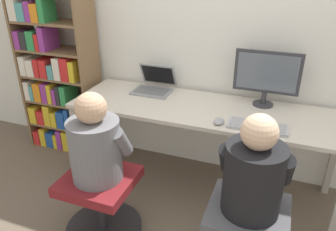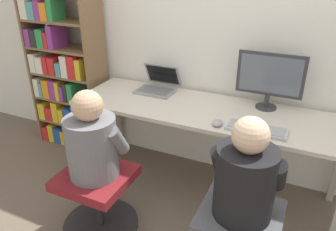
# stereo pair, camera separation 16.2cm
# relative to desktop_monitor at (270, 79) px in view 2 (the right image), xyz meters

# --- Properties ---
(ground_plane) EXTENTS (14.00, 14.00, 0.00)m
(ground_plane) POSITION_rel_desktop_monitor_xyz_m (-0.43, -0.55, -1.01)
(ground_plane) COLOR brown
(wall_back) EXTENTS (10.00, 0.05, 2.60)m
(wall_back) POSITION_rel_desktop_monitor_xyz_m (-0.43, 0.18, 0.29)
(wall_back) COLOR silver
(wall_back) RESTS_ON ground_plane
(desk) EXTENTS (2.14, 0.67, 0.76)m
(desk) POSITION_rel_desktop_monitor_xyz_m (-0.43, -0.21, -0.31)
(desk) COLOR beige
(desk) RESTS_ON ground_plane
(desktop_monitor) EXTENTS (0.50, 0.16, 0.44)m
(desktop_monitor) POSITION_rel_desktop_monitor_xyz_m (0.00, 0.00, 0.00)
(desktop_monitor) COLOR #333338
(desktop_monitor) RESTS_ON desk
(laptop) EXTENTS (0.33, 0.33, 0.22)m
(laptop) POSITION_rel_desktop_monitor_xyz_m (-0.94, -0.02, -0.20)
(laptop) COLOR gray
(laptop) RESTS_ON desk
(keyboard) EXTENTS (0.41, 0.16, 0.03)m
(keyboard) POSITION_rel_desktop_monitor_xyz_m (0.01, -0.41, -0.23)
(keyboard) COLOR #B2B2B7
(keyboard) RESTS_ON desk
(computer_mouse_by_keyboard) EXTENTS (0.07, 0.11, 0.03)m
(computer_mouse_by_keyboard) POSITION_rel_desktop_monitor_xyz_m (-0.26, -0.44, -0.23)
(computer_mouse_by_keyboard) COLOR #99999E
(computer_mouse_by_keyboard) RESTS_ON desk
(office_chair_right) EXTENTS (0.56, 0.56, 0.48)m
(office_chair_right) POSITION_rel_desktop_monitor_xyz_m (-0.96, -0.97, -0.74)
(office_chair_right) COLOR #262628
(office_chair_right) RESTS_ON ground_plane
(person_at_monitor) EXTENTS (0.42, 0.34, 0.62)m
(person_at_monitor) POSITION_rel_desktop_monitor_xyz_m (0.05, -0.93, -0.26)
(person_at_monitor) COLOR black
(person_at_monitor) RESTS_ON office_chair_left
(person_at_laptop) EXTENTS (0.42, 0.34, 0.62)m
(person_at_laptop) POSITION_rel_desktop_monitor_xyz_m (-0.96, -0.97, -0.27)
(person_at_laptop) COLOR slate
(person_at_laptop) RESTS_ON office_chair_right
(bookshelf) EXTENTS (0.75, 0.32, 1.57)m
(bookshelf) POSITION_rel_desktop_monitor_xyz_m (-1.98, -0.06, -0.27)
(bookshelf) COLOR brown
(bookshelf) RESTS_ON ground_plane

